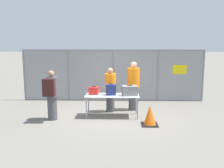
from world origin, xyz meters
TOP-DOWN VIEW (x-y plane):
  - ground_plane at (0.00, 0.00)m, footprint 120.00×120.00m
  - fence_section at (0.02, 2.33)m, footprint 7.95×0.07m
  - inspection_table at (0.03, -0.07)m, footprint 1.85×0.72m
  - suitcase_red at (-0.62, 0.03)m, footprint 0.34×0.27m
  - suitcase_navy at (-0.02, -0.04)m, footprint 0.36×0.35m
  - suitcase_grey at (0.63, -0.12)m, footprint 0.55×0.43m
  - traveler_hooded at (-1.96, -0.55)m, footprint 0.41×0.64m
  - security_worker_near at (-0.05, 0.55)m, footprint 0.41×0.41m
  - security_worker_far at (0.82, 0.82)m, footprint 0.46×0.46m
  - utility_trailer at (1.87, 4.76)m, footprint 4.15×2.04m
  - traffic_cone at (1.23, -0.98)m, footprint 0.51×0.51m

SIDE VIEW (x-z plane):
  - ground_plane at x=0.00m, z-range 0.00..0.00m
  - traffic_cone at x=1.23m, z-range -0.02..0.61m
  - utility_trailer at x=1.87m, z-range 0.06..0.67m
  - inspection_table at x=0.03m, z-range 0.32..1.08m
  - security_worker_near at x=-0.05m, z-range 0.03..1.67m
  - suitcase_red at x=-0.62m, z-range 0.75..1.04m
  - traveler_hooded at x=-1.96m, z-range 0.08..1.75m
  - suitcase_grey at x=0.63m, z-range 0.75..1.11m
  - suitcase_navy at x=-0.02m, z-range 0.75..1.14m
  - security_worker_far at x=0.82m, z-range 0.03..1.88m
  - fence_section at x=0.02m, z-range 0.05..2.31m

